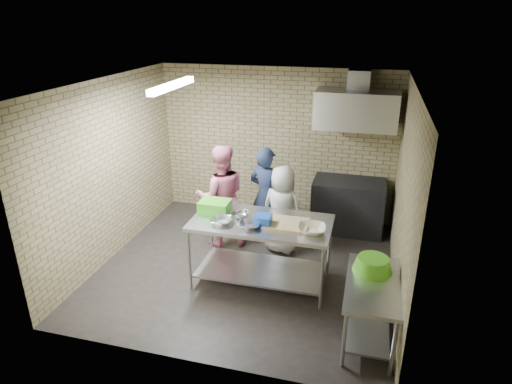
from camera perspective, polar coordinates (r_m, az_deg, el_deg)
floor at (r=6.73m, az=-1.28°, el=-9.65°), size 4.20×4.20×0.00m
ceiling at (r=5.77m, az=-1.51°, el=13.74°), size 4.20×4.20×0.00m
back_wall at (r=7.96m, az=2.63°, el=6.17°), size 4.20×0.06×2.70m
front_wall at (r=4.42m, az=-8.67°, el=-7.96°), size 4.20×0.06×2.70m
left_wall at (r=6.97m, az=-18.23°, el=2.67°), size 0.06×4.00×2.70m
right_wall at (r=5.93m, az=18.52°, el=-0.80°), size 0.06×4.00×2.70m
prep_table at (r=6.18m, az=0.66°, el=-7.70°), size 1.88×0.94×0.94m
side_counter at (r=5.42m, az=14.48°, el=-14.53°), size 0.60×1.20×0.75m
stove at (r=7.78m, az=11.72°, el=-1.75°), size 1.20×0.70×0.90m
range_hood at (r=7.33m, az=12.76°, el=10.28°), size 1.30×0.60×0.60m
hood_duct at (r=7.40m, az=13.12°, el=13.91°), size 0.35×0.30×0.30m
wall_shelf at (r=7.55m, az=15.01°, el=9.01°), size 0.80×0.20×0.04m
fluorescent_fixture at (r=6.13m, az=-10.76°, el=13.31°), size 0.10×1.25×0.08m
green_crate at (r=6.21m, az=-5.32°, el=-1.87°), size 0.42×0.31×0.17m
blue_tub at (r=5.83m, az=0.92°, el=-3.64°), size 0.21×0.21×0.14m
cutting_board at (r=5.86m, az=3.96°, el=-4.09°), size 0.58×0.44×0.03m
mixing_bowl_a at (r=5.90m, az=-4.52°, el=-3.73°), size 0.33×0.33×0.07m
mixing_bowl_b at (r=6.06m, az=-1.96°, el=-2.95°), size 0.25×0.25×0.07m
mixing_bowl_c at (r=5.77m, az=-0.82°, el=-4.29°), size 0.30×0.30×0.07m
ceramic_bowl at (r=5.69m, az=7.18°, el=-4.78°), size 0.41×0.41×0.09m
green_basin at (r=5.37m, az=14.80°, el=-8.99°), size 0.46×0.46×0.17m
bottle_red at (r=7.53m, az=13.17°, el=10.01°), size 0.07×0.07×0.18m
bottle_green at (r=7.53m, az=16.24°, el=9.60°), size 0.06×0.06×0.15m
man_navy at (r=7.10m, az=1.25°, el=-0.50°), size 0.69×0.57×1.61m
woman_pink at (r=7.03m, az=-4.50°, el=-0.56°), size 1.00×0.91×1.67m
woman_white at (r=6.87m, az=3.40°, el=-2.28°), size 0.78×0.61×1.41m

